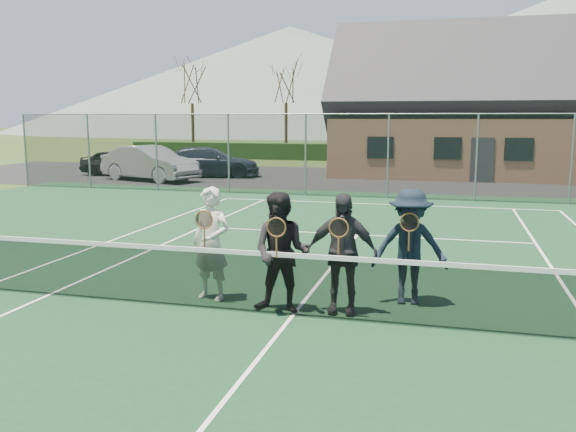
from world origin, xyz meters
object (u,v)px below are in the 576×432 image
at_px(player_a, 211,244).
at_px(player_c, 342,253).
at_px(player_b, 282,253).
at_px(player_d, 410,247).
at_px(car_a, 118,163).
at_px(clubhouse, 492,94).
at_px(car_b, 150,163).
at_px(car_c, 209,162).
at_px(tennis_net, 293,282).

height_order(player_a, player_c, same).
xyz_separation_m(player_b, player_d, (1.80, 0.91, -0.00)).
relative_size(player_b, player_c, 1.00).
xyz_separation_m(player_b, player_c, (0.86, 0.20, 0.00)).
relative_size(car_a, clubhouse, 0.24).
bearing_deg(car_b, player_d, -122.68).
height_order(player_b, player_d, same).
bearing_deg(player_b, car_c, 115.12).
bearing_deg(player_d, tennis_net, -145.67).
height_order(car_b, car_c, car_b).
relative_size(car_a, player_a, 2.08).
height_order(car_a, tennis_net, car_a).
distance_m(car_c, player_c, 21.41).
distance_m(clubhouse, player_b, 24.39).
relative_size(car_b, player_c, 2.69).
distance_m(tennis_net, player_a, 1.60).
distance_m(car_b, player_d, 20.32).
bearing_deg(car_a, player_c, -137.55).
bearing_deg(player_a, tennis_net, -19.35).
bearing_deg(player_c, car_c, 117.43).
xyz_separation_m(car_a, car_c, (4.61, 0.63, 0.08)).
relative_size(tennis_net, clubhouse, 0.75).
bearing_deg(player_b, player_a, 164.72).
distance_m(car_a, tennis_net, 23.29).
relative_size(tennis_net, player_c, 6.49).
xyz_separation_m(player_a, player_b, (1.25, -0.34, -0.00)).
relative_size(car_b, clubhouse, 0.31).
bearing_deg(car_b, player_b, -128.35).
distance_m(car_a, car_c, 4.65).
relative_size(car_b, player_a, 2.69).
relative_size(clubhouse, player_c, 8.67).
height_order(tennis_net, clubhouse, clubhouse).
xyz_separation_m(car_a, player_d, (15.41, -17.66, 0.28)).
relative_size(car_c, player_d, 2.74).
height_order(tennis_net, player_b, player_b).
bearing_deg(player_b, car_a, 126.24).
distance_m(player_a, player_b, 1.30).
xyz_separation_m(car_c, player_a, (7.75, -18.86, 0.21)).
bearing_deg(clubhouse, player_c, -98.07).
distance_m(player_b, player_d, 2.02).
height_order(car_a, player_d, player_d).
distance_m(car_b, player_c, 20.33).
relative_size(car_b, tennis_net, 0.41).
height_order(clubhouse, player_d, clubhouse).
bearing_deg(tennis_net, car_a, 126.41).
bearing_deg(tennis_net, player_b, 141.12).
bearing_deg(tennis_net, clubhouse, 80.54).
height_order(car_c, clubhouse, clubhouse).
xyz_separation_m(car_a, car_b, (2.71, -1.80, 0.16)).
height_order(car_a, clubhouse, clubhouse).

